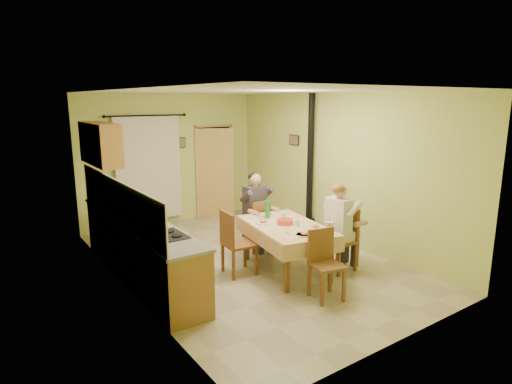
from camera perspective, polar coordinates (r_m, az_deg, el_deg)
floor at (r=7.30m, az=-1.18°, el=-9.23°), size 4.00×6.00×0.01m
room_shell at (r=6.85m, az=-1.25°, el=5.09°), size 4.04×6.04×2.82m
kitchen_run at (r=6.77m, az=-15.35°, el=-7.10°), size 0.64×3.64×1.56m
upper_cabinets at (r=7.65m, az=-20.08°, el=6.08°), size 0.35×1.40×0.70m
curtain at (r=9.26m, az=-14.11°, el=3.10°), size 1.70×0.07×2.22m
doorway at (r=9.95m, az=-5.48°, el=2.80°), size 0.96×0.36×2.15m
dining_table at (r=6.81m, az=4.04°, el=-7.45°), size 1.28×1.82×0.76m
tableware at (r=6.62m, az=4.67°, el=-4.10°), size 0.74×1.62×0.33m
chair_far at (r=7.73m, az=0.05°, el=-5.73°), size 0.39×0.39×0.94m
chair_near at (r=6.01m, az=9.31°, el=-11.30°), size 0.47×0.47×0.95m
chair_right at (r=6.99m, az=11.00°, el=-7.91°), size 0.46×0.46×1.01m
chair_left at (r=6.73m, az=-2.37°, el=-8.49°), size 0.50×0.50×1.02m
man_far at (r=7.58m, az=-0.00°, el=-1.46°), size 0.59×0.47×1.39m
man_right at (r=6.80m, az=11.11°, el=-3.28°), size 0.47×0.59×1.39m
stove_flue at (r=8.60m, az=7.16°, el=1.09°), size 0.24×0.24×2.80m
picture_back at (r=9.57m, az=-9.91°, el=6.51°), size 0.19×0.03×0.23m
picture_right at (r=8.98m, az=5.07°, el=6.93°), size 0.03×0.31×0.21m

